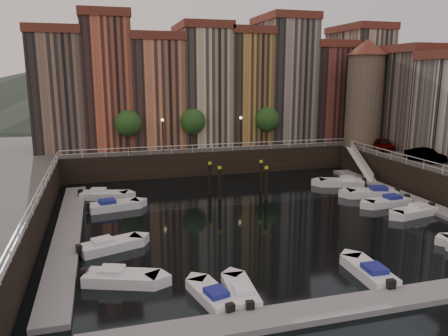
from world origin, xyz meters
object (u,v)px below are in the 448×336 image
object	(u,v)px
boat_left_0	(120,278)
car_b	(425,156)
gangway	(361,162)
mooring_pilings	(239,181)
boat_left_1	(109,245)
car_a	(384,145)
boat_left_3	(113,206)
corner_tower	(365,92)

from	to	relation	value
boat_left_0	car_b	xyz separation A→B (m)	(33.16, 13.72, 3.36)
gangway	car_b	xyz separation A→B (m)	(3.44, -6.88, 1.81)
gangway	mooring_pilings	world-z (taller)	gangway
boat_left_1	mooring_pilings	bearing A→B (deg)	20.20
car_a	mooring_pilings	bearing A→B (deg)	-152.62
mooring_pilings	boat_left_3	bearing A→B (deg)	-175.15
gangway	car_b	size ratio (longest dim) A/B	1.89
car_b	mooring_pilings	bearing A→B (deg)	158.11
corner_tower	car_b	world-z (taller)	corner_tower
boat_left_0	boat_left_1	size ratio (longest dim) A/B	1.01
mooring_pilings	car_b	xyz separation A→B (m)	(20.36, -2.68, 2.07)
boat_left_3	car_a	world-z (taller)	car_a
gangway	car_a	bearing A→B (deg)	12.15
boat_left_1	car_a	world-z (taller)	car_a
corner_tower	car_a	world-z (taller)	corner_tower
gangway	boat_left_0	xyz separation A→B (m)	(-29.72, -20.60, -1.55)
gangway	car_a	distance (m)	4.17
mooring_pilings	car_b	size ratio (longest dim) A/B	1.33
mooring_pilings	boat_left_0	world-z (taller)	mooring_pilings
corner_tower	gangway	distance (m)	9.86
mooring_pilings	boat_left_1	bearing A→B (deg)	-140.49
corner_tower	boat_left_0	xyz separation A→B (m)	(-32.62, -25.10, -9.83)
boat_left_1	corner_tower	bearing A→B (deg)	11.39
mooring_pilings	corner_tower	bearing A→B (deg)	23.71
gangway	boat_left_1	world-z (taller)	gangway
boat_left_1	car_a	xyz separation A→B (m)	(33.87, 15.94, 3.37)
boat_left_1	boat_left_3	size ratio (longest dim) A/B	0.95
boat_left_3	corner_tower	bearing A→B (deg)	6.49
boat_left_0	car_b	distance (m)	36.04
corner_tower	boat_left_1	distance (m)	39.72
mooring_pilings	car_a	bearing A→B (deg)	13.63
mooring_pilings	car_b	bearing A→B (deg)	-7.49
boat_left_1	boat_left_3	distance (m)	9.88
car_a	car_b	size ratio (longest dim) A/B	0.97
boat_left_3	boat_left_0	bearing A→B (deg)	-100.48
corner_tower	boat_left_0	distance (m)	42.31
boat_left_0	car_b	world-z (taller)	car_b
gangway	boat_left_1	bearing A→B (deg)	-153.35
mooring_pilings	car_b	world-z (taller)	car_b
boat_left_3	mooring_pilings	bearing A→B (deg)	-5.39
boat_left_1	car_b	xyz separation A→B (m)	(33.63, 8.27, 3.36)
boat_left_3	car_a	size ratio (longest dim) A/B	1.17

